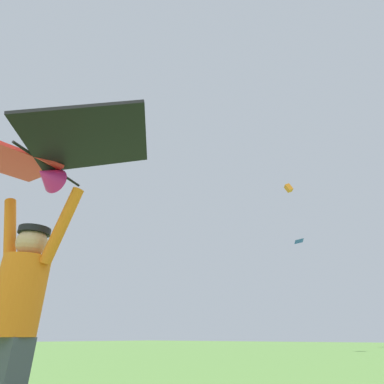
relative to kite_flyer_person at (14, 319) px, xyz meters
The scene contains 4 objects.
kite_flyer_person is the anchor object (origin of this frame).
held_stunt_kite 1.32m from the kite_flyer_person, 70.22° to the right, with size 2.01×1.38×0.43m.
distant_kite_orange_mid_left 33.63m from the kite_flyer_person, 105.05° to the left, with size 1.05×0.81×1.09m.
distant_kite_blue_overhead_distant 22.04m from the kite_flyer_person, 103.07° to the left, with size 0.77×0.78×0.25m.
Camera 1 is at (2.23, -0.64, 0.82)m, focal length 28.16 mm.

